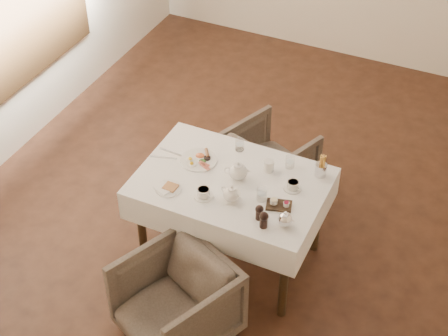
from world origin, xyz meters
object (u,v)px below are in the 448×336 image
table (231,193)px  armchair_near (176,302)px  breakfast_plate (199,159)px  teapot_centre (238,171)px  armchair_far (269,161)px

table → armchair_near: 0.84m
armchair_near → breakfast_plate: breakfast_plate is taller
breakfast_plate → teapot_centre: size_ratio=1.49×
breakfast_plate → table: bearing=-28.2°
table → armchair_far: (-0.04, 0.83, -0.35)m
armchair_far → breakfast_plate: breakfast_plate is taller
table → armchair_far: bearing=93.0°
armchair_near → breakfast_plate: bearing=130.8°
table → breakfast_plate: breakfast_plate is taller
table → armchair_far: size_ratio=2.04×
armchair_far → table: bearing=115.1°
armchair_far → breakfast_plate: (-0.25, -0.73, 0.48)m
table → armchair_far: 0.90m
armchair_near → armchair_far: bearing=114.5°
armchair_near → breakfast_plate: size_ratio=2.59×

